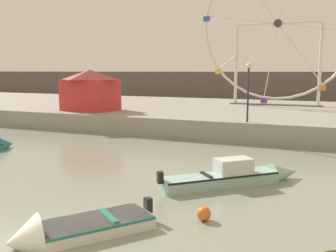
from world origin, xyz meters
TOP-DOWN VIEW (x-y plane):
  - quay_promenade at (0.00, 26.92)m, footprint 110.00×20.04m
  - distant_town_skyline at (0.00, 45.19)m, footprint 140.00×3.00m
  - motorboat_white_red_stripe at (1.18, 1.63)m, footprint 3.43×3.98m
  - motorboat_seafoam at (4.37, 8.50)m, footprint 5.10×4.91m
  - ferris_wheel_white_frame at (2.77, 30.66)m, footprint 14.12×1.20m
  - carnival_booth_red_striped at (-10.40, 19.91)m, footprint 4.60×3.76m
  - promenade_lamp_far at (2.84, 17.49)m, footprint 0.32×0.32m
  - mooring_buoy_orange at (4.23, 4.27)m, footprint 0.44×0.44m

SIDE VIEW (x-z plane):
  - motorboat_white_red_stripe at x=1.18m, z-range -0.45..0.85m
  - mooring_buoy_orange at x=4.23m, z-range 0.00..0.44m
  - motorboat_seafoam at x=4.37m, z-range -0.32..0.99m
  - quay_promenade at x=0.00m, z-range 0.00..1.33m
  - distant_town_skyline at x=0.00m, z-range 0.00..4.40m
  - carnival_booth_red_striped at x=-10.40m, z-range 1.40..4.66m
  - promenade_lamp_far at x=2.84m, z-range 1.92..5.56m
  - ferris_wheel_white_frame at x=2.77m, z-range 1.36..15.80m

